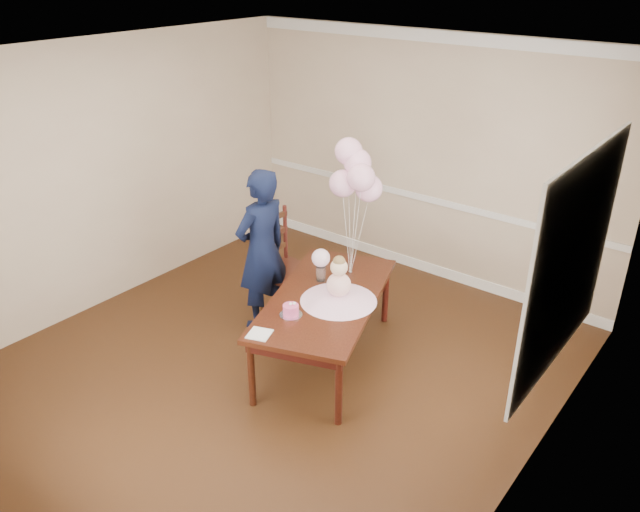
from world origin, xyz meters
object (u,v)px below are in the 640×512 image
Objects in this scene: birthday_cake at (291,310)px; woman at (262,251)px; dining_table_top at (326,298)px; dining_chair_seat at (287,272)px.

birthday_cake is 0.99m from woman.
dining_table_top is 0.44m from birthday_cake.
dining_table_top is 0.91m from dining_chair_seat.
birthday_cake is 0.28× the size of dining_chair_seat.
woman is at bearing 153.39° from dining_table_top.
birthday_cake is at bearing -42.63° from dining_chair_seat.
dining_chair_seat is at bearing 133.61° from dining_table_top.
birthday_cake is at bearing 63.66° from woman.
birthday_cake is 0.08× the size of woman.
dining_table_top is at bearing -21.93° from dining_chair_seat.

